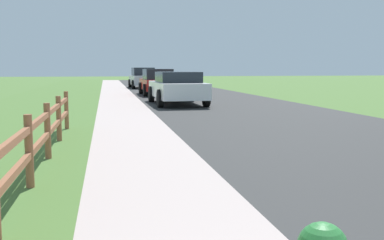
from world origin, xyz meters
TOP-DOWN VIEW (x-y plane):
  - ground_plane at (0.00, 25.00)m, footprint 120.00×120.00m
  - road_asphalt at (3.50, 27.00)m, footprint 7.00×66.00m
  - curb_concrete at (-3.00, 27.00)m, footprint 6.00×66.00m
  - grass_verge at (-4.50, 27.00)m, footprint 5.00×66.00m
  - rail_fence at (-2.69, 6.24)m, footprint 0.11×12.10m
  - parked_suv_white at (1.43, 19.79)m, footprint 2.22×4.98m
  - parked_car_red at (1.38, 26.89)m, footprint 2.04×4.42m
  - parked_car_silver at (1.26, 36.15)m, footprint 2.19×4.32m

SIDE VIEW (x-z plane):
  - ground_plane at x=0.00m, z-range 0.00..0.00m
  - road_asphalt at x=3.50m, z-range 0.00..0.01m
  - curb_concrete at x=-3.00m, z-range 0.00..0.01m
  - grass_verge at x=-4.50m, z-range 0.00..0.01m
  - rail_fence at x=-2.69m, z-range 0.08..1.08m
  - parked_suv_white at x=1.43m, z-range 0.04..1.47m
  - parked_car_red at x=1.38m, z-range 0.01..1.55m
  - parked_car_silver at x=1.26m, z-range -0.01..1.60m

